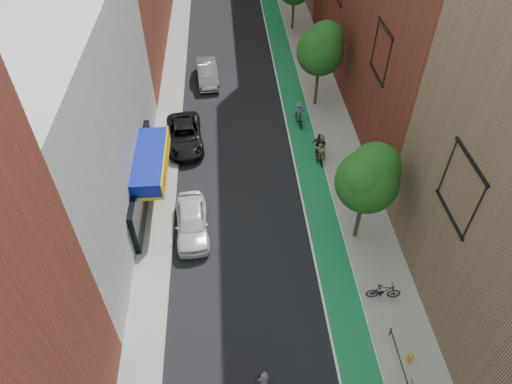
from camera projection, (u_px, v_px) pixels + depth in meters
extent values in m
cube|color=#147340|center=(292.00, 92.00, 38.15)|extent=(2.00, 68.00, 0.01)
cube|color=gray|center=(171.00, 96.00, 37.57)|extent=(2.00, 68.00, 0.15)
cube|color=gray|center=(321.00, 91.00, 38.24)|extent=(3.00, 68.00, 0.15)
cube|color=silver|center=(51.00, 125.00, 24.57)|extent=(8.00, 20.00, 12.00)
cylinder|color=#332619|center=(359.00, 218.00, 25.59)|extent=(0.24, 0.24, 3.30)
sphere|color=#164713|center=(367.00, 182.00, 23.70)|extent=(3.36, 3.36, 3.36)
sphere|color=#164713|center=(375.00, 167.00, 23.44)|extent=(2.64, 2.64, 2.64)
sphere|color=#164713|center=(364.00, 179.00, 23.14)|extent=(2.40, 2.40, 2.40)
cylinder|color=#332619|center=(317.00, 86.00, 35.60)|extent=(0.24, 0.24, 3.47)
sphere|color=#164713|center=(320.00, 52.00, 33.62)|extent=(3.53, 3.53, 3.53)
sphere|color=#164713|center=(326.00, 40.00, 33.33)|extent=(2.77, 2.77, 2.77)
sphere|color=#164713|center=(317.00, 47.00, 33.04)|extent=(2.52, 2.52, 2.52)
cylinder|color=#332619|center=(293.00, 14.00, 45.77)|extent=(0.24, 0.24, 3.19)
imported|color=silver|center=(192.00, 222.00, 26.52)|extent=(2.20, 4.75, 1.58)
imported|color=black|center=(185.00, 135.00, 32.64)|extent=(2.96, 5.53, 1.48)
imported|color=gray|center=(207.00, 73.00, 38.96)|extent=(2.06, 4.89, 1.57)
imported|color=#56555E|center=(264.00, 382.00, 19.40)|extent=(0.65, 0.50, 1.59)
imported|color=black|center=(319.00, 157.00, 31.31)|extent=(0.65, 1.53, 0.89)
imported|color=#978658|center=(320.00, 147.00, 30.80)|extent=(1.00, 0.84, 1.86)
imported|color=black|center=(318.00, 153.00, 31.69)|extent=(0.91, 1.65, 0.82)
imported|color=black|center=(319.00, 144.00, 31.25)|extent=(1.01, 0.61, 1.61)
imported|color=black|center=(299.00, 119.00, 34.44)|extent=(0.78, 1.91, 1.12)
imported|color=#465C7E|center=(299.00, 111.00, 34.11)|extent=(1.10, 0.73, 1.59)
imported|color=black|center=(384.00, 291.00, 23.20)|extent=(1.83, 0.65, 1.08)
cylinder|color=orange|center=(409.00, 359.00, 20.90)|extent=(0.23, 0.23, 0.54)
sphere|color=orange|center=(411.00, 355.00, 20.67)|extent=(0.25, 0.25, 0.25)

